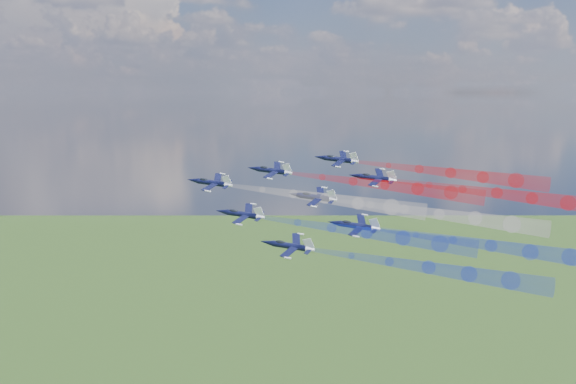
{
  "coord_description": "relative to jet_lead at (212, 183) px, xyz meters",
  "views": [
    {
      "loc": [
        -31.41,
        -177.07,
        179.41
      ],
      "look_at": [
        -0.92,
        -14.78,
        155.2
      ],
      "focal_mm": 42.29,
      "sensor_mm": 36.0,
      "label": 1
    }
  ],
  "objects": [
    {
      "name": "jet_outer_left",
      "position": [
        14.48,
        -30.18,
        -10.22
      ],
      "size": [
        16.01,
        15.13,
        7.72
      ],
      "primitive_type": null,
      "rotation": [
        0.1,
        -0.35,
        1.06
      ],
      "color": "black"
    },
    {
      "name": "trail_rear_left",
      "position": [
        57.18,
        -38.54,
        -10.05
      ],
      "size": [
        45.16,
        26.91,
        9.7
      ],
      "primitive_type": null,
      "rotation": [
        0.1,
        -0.35,
        1.06
      ],
      "color": "#1930DA"
    },
    {
      "name": "trail_rear_right",
      "position": [
        66.85,
        -21.83,
        -1.37
      ],
      "size": [
        45.16,
        26.91,
        9.7
      ],
      "primitive_type": null,
      "rotation": [
        0.1,
        -0.35,
        1.06
      ],
      "color": "red"
    },
    {
      "name": "trail_center_third",
      "position": [
        50.44,
        -26.03,
        -5.18
      ],
      "size": [
        45.16,
        26.91,
        9.7
      ],
      "primitive_type": null,
      "rotation": [
        0.1,
        -0.35,
        1.06
      ],
      "color": "white"
    },
    {
      "name": "trail_outer_left",
      "position": [
        40.85,
        -43.71,
        -12.89
      ],
      "size": [
        45.16,
        26.91,
        9.7
      ],
      "primitive_type": null,
      "rotation": [
        0.1,
        -0.35,
        1.06
      ],
      "color": "#1930DA"
    },
    {
      "name": "jet_center_third",
      "position": [
        24.06,
        -12.5,
        -2.51
      ],
      "size": [
        16.01,
        15.13,
        7.72
      ],
      "primitive_type": null,
      "rotation": [
        0.1,
        -0.35,
        1.06
      ],
      "color": "black"
    },
    {
      "name": "trail_lead",
      "position": [
        26.37,
        -13.54,
        -2.67
      ],
      "size": [
        45.16,
        26.91,
        9.7
      ],
      "primitive_type": null,
      "rotation": [
        0.1,
        -0.35,
        1.06
      ],
      "color": "white"
    },
    {
      "name": "jet_inner_right",
      "position": [
        15.9,
        2.43,
        2.48
      ],
      "size": [
        16.01,
        15.13,
        7.72
      ],
      "primitive_type": null,
      "rotation": [
        0.1,
        -0.35,
        1.06
      ],
      "color": "black"
    },
    {
      "name": "jet_rear_right",
      "position": [
        40.48,
        -8.29,
        1.3
      ],
      "size": [
        16.01,
        15.13,
        7.72
      ],
      "primitive_type": null,
      "rotation": [
        0.1,
        -0.35,
        1.06
      ],
      "color": "black"
    },
    {
      "name": "trail_outer_right",
      "position": [
        60.98,
        -8.11,
        2.13
      ],
      "size": [
        45.16,
        26.91,
        9.7
      ],
      "primitive_type": null,
      "rotation": [
        0.1,
        -0.35,
        1.06
      ],
      "color": "red"
    },
    {
      "name": "trail_inner_left",
      "position": [
        32.39,
        -28.25,
        -8.4
      ],
      "size": [
        45.16,
        26.91,
        9.7
      ],
      "primitive_type": null,
      "rotation": [
        0.1,
        -0.35,
        1.06
      ],
      "color": "#1930DA"
    },
    {
      "name": "trail_inner_right",
      "position": [
        42.27,
        -11.1,
        -0.18
      ],
      "size": [
        45.16,
        26.91,
        9.7
      ],
      "primitive_type": null,
      "rotation": [
        0.1,
        -0.35,
        1.06
      ],
      "color": "red"
    },
    {
      "name": "jet_lead",
      "position": [
        0.0,
        0.0,
        0.0
      ],
      "size": [
        16.01,
        15.13,
        7.72
      ],
      "primitive_type": null,
      "rotation": [
        0.1,
        -0.35,
        1.06
      ],
      "color": "black"
    },
    {
      "name": "jet_rear_left",
      "position": [
        30.81,
        -25.0,
        -7.38
      ],
      "size": [
        16.01,
        15.13,
        7.72
      ],
      "primitive_type": null,
      "rotation": [
        0.1,
        -0.35,
        1.06
      ],
      "color": "black"
    },
    {
      "name": "jet_inner_left",
      "position": [
        6.02,
        -14.71,
        -5.74
      ],
      "size": [
        16.01,
        15.13,
        7.72
      ],
      "primitive_type": null,
      "rotation": [
        0.1,
        -0.35,
        1.06
      ],
      "color": "black"
    },
    {
      "name": "jet_outer_right",
      "position": [
        34.61,
        5.43,
        4.8
      ],
      "size": [
        16.01,
        15.13,
        7.72
      ],
      "primitive_type": null,
      "rotation": [
        0.1,
        -0.35,
        1.06
      ],
      "color": "black"
    }
  ]
}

